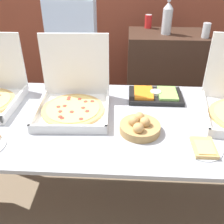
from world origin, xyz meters
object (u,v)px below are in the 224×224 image
Objects in this scene: person_guest_plaid at (75,69)px; pizza_box_near_left at (74,98)px; soda_bottle at (167,18)px; soda_can_silver at (206,30)px; veggie_tray at (155,95)px; soda_can_colored at (148,21)px; bread_basket at (140,126)px; paper_plate_front_center at (204,148)px.

pizza_box_near_left is at bearing 99.82° from person_guest_plaid.
soda_bottle is (0.69, 0.89, 0.33)m from pizza_box_near_left.
soda_bottle is at bearing 163.91° from soda_can_silver.
soda_can_colored is (-0.02, 0.91, 0.31)m from veggie_tray.
pizza_box_near_left is 0.50m from bread_basket.
bread_basket is at bearing -119.49° from soda_can_silver.
soda_can_colored is (0.54, 1.10, 0.25)m from pizza_box_near_left.
soda_can_silver is (0.46, 0.61, 0.31)m from veggie_tray.
soda_can_colored is 0.08× the size of person_guest_plaid.
soda_bottle reaches higher than soda_can_silver.
soda_bottle is 0.26m from soda_can_colored.
veggie_tray is at bearing -100.45° from soda_bottle.
person_guest_plaid is at bearing 144.03° from veggie_tray.
pizza_box_near_left is 2.08× the size of bread_basket.
soda_can_colored is at bearing 125.85° from soda_bottle.
soda_can_colored is at bearing 147.80° from soda_can_silver.
person_guest_plaid is at bearing 129.90° from paper_plate_front_center.
soda_bottle reaches higher than paper_plate_front_center.
paper_plate_front_center is at bearing -69.67° from veggie_tray.
bread_basket is at bearing 120.95° from person_guest_plaid.
bread_basket reaches higher than veggie_tray.
person_guest_plaid is (-0.68, 0.49, -0.02)m from veggie_tray.
paper_plate_front_center is at bearing -86.33° from soda_bottle.
paper_plate_front_center is 0.83× the size of bread_basket.
bread_basket is 1.22m from soda_bottle.
bread_basket is at bearing 156.40° from paper_plate_front_center.
soda_can_silver is at bearing 53.24° from veggie_tray.
soda_can_silver is 1.00× the size of soda_can_colored.
person_guest_plaid is (-0.66, -0.42, -0.33)m from soda_can_colored.
veggie_tray is at bearing -126.76° from soda_can_silver.
paper_plate_front_center is (0.77, -0.39, -0.07)m from pizza_box_near_left.
pizza_box_near_left is 2.49× the size of paper_plate_front_center.
bread_basket is (-0.34, 0.15, 0.02)m from paper_plate_front_center.
person_guest_plaid is at bearing 97.34° from pizza_box_near_left.
person_guest_plaid is at bearing 120.95° from bread_basket.
person_guest_plaid reaches higher than paper_plate_front_center.
pizza_box_near_left is 0.59m from veggie_tray.
paper_plate_front_center is 0.12× the size of person_guest_plaid.
veggie_tray is 0.82m from soda_bottle.
soda_can_colored is (-0.47, 0.30, 0.00)m from soda_can_silver.
soda_bottle reaches higher than pizza_box_near_left.
soda_bottle is at bearing 93.67° from paper_plate_front_center.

